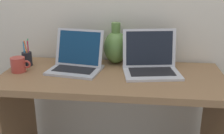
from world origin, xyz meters
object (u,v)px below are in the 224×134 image
laptop_left (77,59)px  coffee_mug (18,65)px  laptop_right (151,61)px  green_vase (116,47)px  pen_cup (27,58)px

laptop_left → coffee_mug: size_ratio=2.75×
laptop_right → coffee_mug: size_ratio=2.94×
laptop_left → laptop_right: 0.46m
laptop_left → green_vase: (0.23, 0.15, 0.05)m
laptop_left → pen_cup: 0.35m
pen_cup → coffee_mug: bearing=-93.3°
green_vase → pen_cup: 0.59m
green_vase → coffee_mug: (-0.58, -0.24, -0.07)m
laptop_left → pen_cup: bearing=174.6°
laptop_left → coffee_mug: laptop_left is taller
laptop_left → pen_cup: size_ratio=1.91×
laptop_left → green_vase: bearing=33.4°
green_vase → pen_cup: (-0.58, -0.12, -0.06)m
coffee_mug → pen_cup: (0.01, 0.12, 0.00)m
green_vase → pen_cup: size_ratio=1.52×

